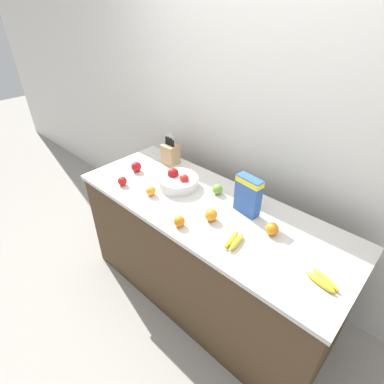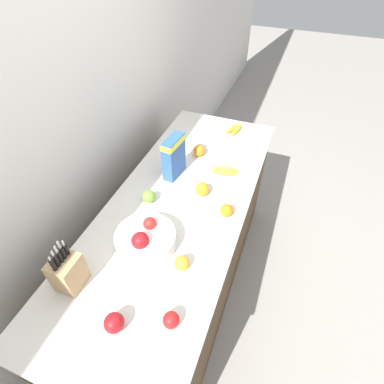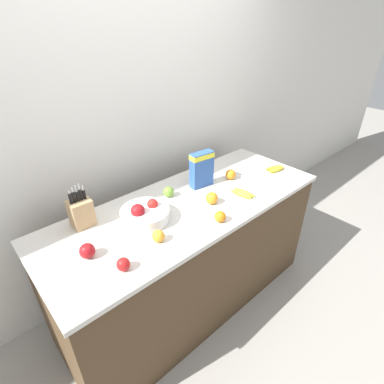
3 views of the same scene
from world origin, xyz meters
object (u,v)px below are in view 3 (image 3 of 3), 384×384
(cereal_box, at_px, (202,168))
(apple_rear, at_px, (123,264))
(apple_rightmost, at_px, (87,251))
(apple_by_knife_block, at_px, (169,192))
(orange_mid_left, at_px, (158,236))
(knife_block, at_px, (81,212))
(banana_bunch_left, at_px, (243,193))
(orange_front_right, at_px, (212,198))
(orange_back_center, at_px, (231,174))
(banana_bunch_right, at_px, (275,169))
(orange_near_bowl, at_px, (220,217))
(fruit_bowl, at_px, (145,214))

(cereal_box, distance_m, apple_rear, 0.92)
(cereal_box, distance_m, apple_rightmost, 0.96)
(apple_by_knife_block, bearing_deg, orange_mid_left, -134.97)
(knife_block, height_order, banana_bunch_left, knife_block)
(orange_front_right, height_order, orange_back_center, orange_front_right)
(banana_bunch_left, distance_m, apple_by_knife_block, 0.50)
(banana_bunch_right, bearing_deg, knife_block, 166.42)
(apple_rear, bearing_deg, orange_back_center, 14.19)
(orange_near_bowl, relative_size, orange_mid_left, 0.99)
(banana_bunch_left, height_order, banana_bunch_right, same)
(knife_block, distance_m, cereal_box, 0.85)
(cereal_box, distance_m, orange_back_center, 0.26)
(orange_front_right, bearing_deg, fruit_bowl, 162.26)
(banana_bunch_right, bearing_deg, fruit_bowl, 173.04)
(apple_rightmost, bearing_deg, knife_block, 69.81)
(banana_bunch_right, height_order, orange_front_right, orange_front_right)
(apple_rear, height_order, orange_back_center, orange_back_center)
(orange_front_right, bearing_deg, apple_rightmost, 175.26)
(orange_mid_left, bearing_deg, banana_bunch_right, 3.40)
(banana_bunch_right, height_order, orange_back_center, orange_back_center)
(apple_rear, height_order, apple_by_knife_block, apple_by_knife_block)
(orange_back_center, bearing_deg, fruit_bowl, -179.58)
(banana_bunch_left, distance_m, apple_rightmost, 1.06)
(apple_rightmost, distance_m, orange_front_right, 0.83)
(apple_rear, relative_size, orange_near_bowl, 0.97)
(banana_bunch_left, relative_size, orange_back_center, 2.17)
(knife_block, relative_size, orange_mid_left, 3.90)
(orange_near_bowl, xyz_separation_m, orange_front_right, (0.10, 0.17, 0.01))
(banana_bunch_right, distance_m, apple_rightmost, 1.54)
(banana_bunch_left, height_order, apple_rear, apple_rear)
(banana_bunch_left, xyz_separation_m, orange_back_center, (0.11, 0.21, 0.02))
(apple_rightmost, bearing_deg, orange_front_right, -4.74)
(banana_bunch_right, relative_size, orange_mid_left, 2.51)
(apple_by_knife_block, height_order, orange_near_bowl, apple_by_knife_block)
(knife_block, relative_size, banana_bunch_right, 1.55)
(orange_mid_left, bearing_deg, orange_near_bowl, -14.71)
(banana_bunch_right, height_order, apple_rightmost, apple_rightmost)
(cereal_box, bearing_deg, orange_mid_left, -147.55)
(cereal_box, distance_m, orange_mid_left, 0.67)
(apple_rightmost, xyz_separation_m, orange_mid_left, (0.34, -0.14, -0.01))
(banana_bunch_left, xyz_separation_m, orange_front_right, (-0.23, 0.07, 0.02))
(orange_front_right, bearing_deg, orange_mid_left, -171.43)
(knife_block, distance_m, orange_front_right, 0.80)
(banana_bunch_left, bearing_deg, orange_front_right, 162.85)
(fruit_bowl, bearing_deg, orange_mid_left, -105.06)
(knife_block, bearing_deg, orange_mid_left, -60.15)
(orange_back_center, bearing_deg, orange_near_bowl, -144.75)
(fruit_bowl, distance_m, orange_front_right, 0.45)
(orange_mid_left, bearing_deg, cereal_box, 25.94)
(apple_by_knife_block, relative_size, orange_front_right, 0.91)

